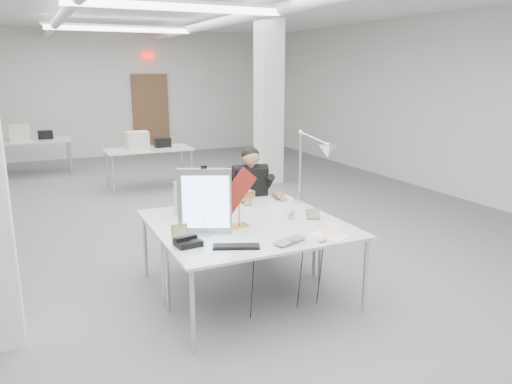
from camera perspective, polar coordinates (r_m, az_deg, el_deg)
room_shell at (r=6.81m, az=-8.41°, el=9.21°), size 10.04×14.04×3.24m
desk_main at (r=4.57m, az=1.20°, el=-5.18°), size 1.80×0.90×0.02m
desk_second at (r=5.36m, az=-3.05°, el=-2.31°), size 1.80×0.90×0.02m
bg_desk_a at (r=9.73m, az=-12.19°, el=4.78°), size 1.60×0.80×0.02m
bg_desk_b at (r=11.67m, az=-24.33°, el=5.34°), size 1.60×0.80×0.02m
office_chair at (r=6.12m, az=-0.77°, el=-2.58°), size 0.54×0.54×1.00m
seated_person at (r=5.97m, az=-0.58°, el=0.97°), size 0.58×0.69×0.95m
monitor at (r=4.57m, az=-5.88°, el=-1.08°), size 0.47×0.25×0.61m
pennant at (r=4.63m, az=-2.28°, el=-0.05°), size 0.44×0.04×0.47m
keyboard at (r=4.28m, az=-2.27°, el=-6.25°), size 0.42×0.28×0.02m
laptop at (r=4.37m, az=4.30°, el=-5.80°), size 0.38×0.31×0.03m
mouse at (r=4.45m, az=7.60°, el=-5.45°), size 0.10×0.08×0.04m
bankers_lamp at (r=4.78m, az=-1.94°, el=-1.99°), size 0.32×0.19×0.34m
desk_phone at (r=4.36m, az=-7.78°, el=-5.77°), size 0.23×0.21×0.05m
picture_frame_left at (r=4.57m, az=-8.75°, el=-4.39°), size 0.15×0.04×0.12m
picture_frame_right at (r=5.07m, az=6.51°, el=-2.52°), size 0.15×0.07×0.11m
desk_clock at (r=5.07m, az=4.08°, el=-2.55°), size 0.10×0.06×0.09m
paper_stack_a at (r=4.62m, az=8.33°, el=-4.93°), size 0.37×0.40×0.01m
paper_stack_b at (r=4.74m, az=8.54°, el=-4.45°), size 0.28×0.29×0.01m
paper_stack_c at (r=4.95m, az=8.96°, el=-3.67°), size 0.21×0.22×0.01m
beige_monitor at (r=5.27m, az=-6.73°, el=-0.62°), size 0.44×0.43×0.34m
architect_lamp at (r=5.38m, az=6.40°, el=2.99°), size 0.33×0.75×0.94m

